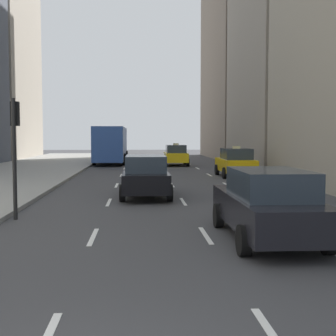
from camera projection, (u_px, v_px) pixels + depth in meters
sidewalk_left at (16, 173)px, 30.04m from camera, size 8.00×66.00×0.15m
lane_markings at (168, 179)px, 26.65m from camera, size 5.72×56.00×0.01m
building_row_right at (280, 9)px, 36.58m from camera, size 6.00×59.83×33.32m
taxi_lead at (236, 162)px, 28.43m from camera, size 2.02×4.40×1.87m
taxi_second at (176, 155)px, 39.25m from camera, size 2.02×4.40×1.87m
sedan_black_near at (146, 176)px, 19.12m from camera, size 2.02×4.90×1.70m
sedan_silver_behind at (268, 204)px, 11.15m from camera, size 2.02×4.96×1.70m
city_bus at (111, 144)px, 42.67m from camera, size 2.80×11.61×3.25m
traffic_light_pole at (15, 139)px, 13.88m from camera, size 0.24×0.42×3.60m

